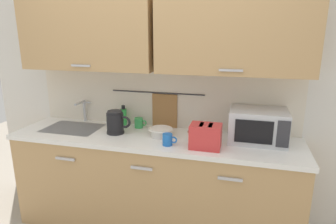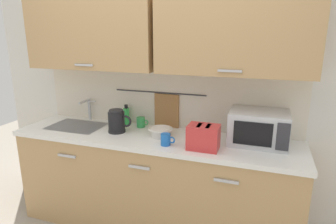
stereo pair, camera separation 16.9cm
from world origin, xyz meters
TOP-DOWN VIEW (x-y plane):
  - counter_unit at (-0.01, 0.30)m, footprint 2.53×0.64m
  - back_wall_assembly at (0.00, 0.53)m, footprint 3.70×0.41m
  - sink_faucet at (-0.81, 0.53)m, footprint 0.09×0.17m
  - microwave at (0.87, 0.41)m, footprint 0.46×0.35m
  - electric_kettle at (-0.35, 0.29)m, footprint 0.23×0.16m
  - dish_soap_bottle at (-0.38, 0.54)m, footprint 0.06×0.06m
  - mug_near_sink at (-0.20, 0.49)m, footprint 0.12×0.08m
  - mixing_bowl at (0.07, 0.31)m, footprint 0.21×0.21m
  - toaster at (0.48, 0.15)m, footprint 0.26×0.17m
  - mug_by_kettle at (0.18, 0.13)m, footprint 0.12×0.08m
  - wooden_spoon at (0.44, 0.47)m, footprint 0.28×0.05m

SIDE VIEW (x-z plane):
  - counter_unit at x=-0.01m, z-range 0.01..0.91m
  - wooden_spoon at x=0.44m, z-range 0.90..0.91m
  - mixing_bowl at x=0.07m, z-range 0.91..0.98m
  - mug_near_sink at x=-0.20m, z-range 0.90..1.00m
  - mug_by_kettle at x=0.18m, z-range 0.90..1.00m
  - dish_soap_bottle at x=-0.38m, z-range 0.89..1.08m
  - toaster at x=0.48m, z-range 0.90..1.09m
  - electric_kettle at x=-0.35m, z-range 0.90..1.11m
  - microwave at x=0.87m, z-range 0.90..1.17m
  - sink_faucet at x=-0.81m, z-range 0.93..1.15m
  - back_wall_assembly at x=0.00m, z-range 0.27..2.77m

